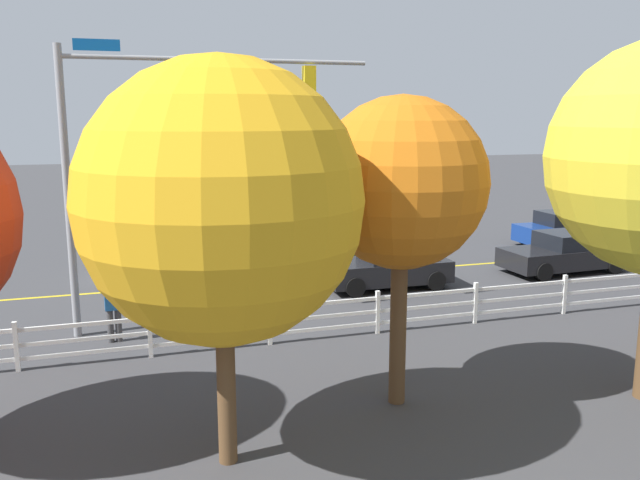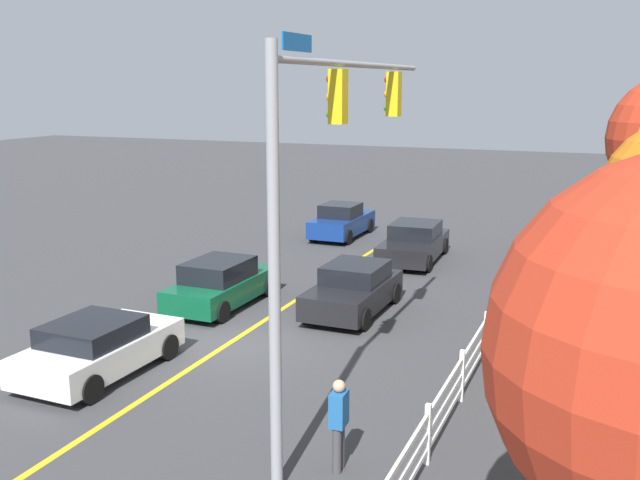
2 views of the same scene
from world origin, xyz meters
The scene contains 10 objects.
ground_plane centered at (0.00, 0.00, 0.00)m, with size 120.00×120.00×0.00m, color #38383A.
lane_center_stripe centered at (-4.00, 0.00, 0.00)m, with size 28.00×0.16×0.01m, color gold.
signal_assembly centered at (3.71, 4.21, 5.26)m, with size 7.98×0.38×7.46m.
car_0 centered at (-13.72, -2.13, 0.71)m, with size 4.08×1.82×1.52m.
car_1 centered at (-3.66, 2.09, 0.70)m, with size 4.13×1.95×1.46m.
car_2 centered at (3.10, -1.78, 0.66)m, with size 4.14×2.13×1.34m.
car_3 centered at (-2.70, -1.84, 0.71)m, with size 4.29×1.90×1.48m.
car_4 centered at (-10.70, 1.99, 0.69)m, with size 4.64×2.15×1.45m.
pedestrian centered at (5.02, 4.98, 0.93)m, with size 0.42×0.28×1.69m.
white_rail_fence centered at (-3.00, 6.36, 0.60)m, with size 26.10×0.10×1.15m.
Camera 2 is at (16.08, 9.22, 6.68)m, focal length 41.28 mm.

